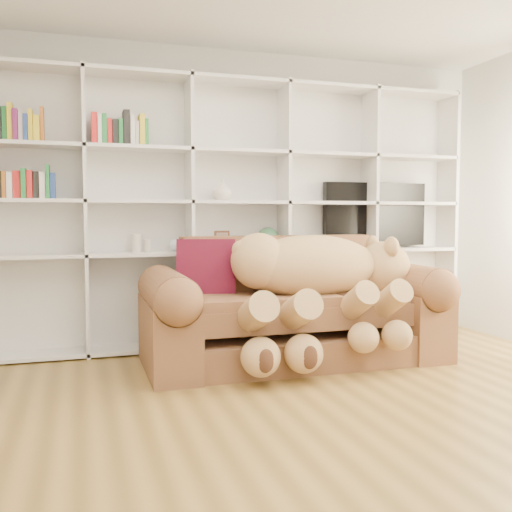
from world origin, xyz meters
name	(u,v)px	position (x,y,z in m)	size (l,w,h in m)	color
floor	(355,437)	(0.00, 0.00, 0.00)	(5.00, 5.00, 0.00)	brown
wall_back	(232,197)	(0.00, 2.50, 1.35)	(5.00, 0.02, 2.70)	silver
bookshelf	(210,202)	(-0.24, 2.36, 1.31)	(4.43, 0.35, 2.40)	silver
sofa	(293,314)	(0.28, 1.64, 0.38)	(2.39, 1.03, 1.01)	brown
teddy_bear	(317,279)	(0.40, 1.44, 0.69)	(1.68, 0.95, 0.97)	tan
throw_pillow	(206,270)	(-0.40, 1.81, 0.75)	(0.47, 0.15, 0.47)	#510E1F
tv	(375,216)	(1.41, 2.35, 1.18)	(1.08, 0.18, 0.64)	black
picture_frame	(222,240)	(-0.15, 2.30, 0.96)	(0.14, 0.03, 0.17)	#522E1C
green_vase	(268,239)	(0.29, 2.30, 0.97)	(0.21, 0.21, 0.21)	#2F5B3D
figurine_tall	(137,243)	(-0.90, 2.30, 0.95)	(0.08, 0.08, 0.16)	beige
figurine_short	(148,246)	(-0.81, 2.30, 0.92)	(0.06, 0.06, 0.11)	beige
snow_globe	(175,245)	(-0.57, 2.30, 0.92)	(0.11, 0.11, 0.11)	silver
shelf_vase	(222,190)	(-0.14, 2.30, 1.41)	(0.17, 0.17, 0.18)	beige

